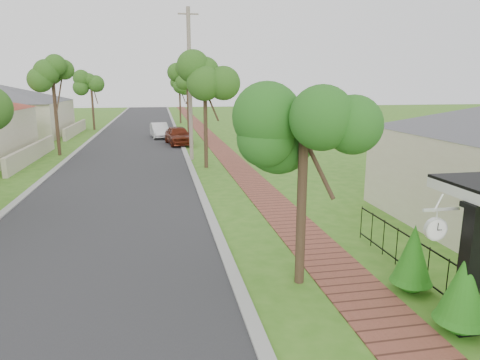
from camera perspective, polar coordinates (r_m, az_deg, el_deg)
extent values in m
plane|color=#38731B|center=(8.79, -2.82, -18.79)|extent=(160.00, 160.00, 0.00)
cube|color=#28282B|center=(27.88, -14.66, 2.85)|extent=(7.00, 120.00, 0.02)
cube|color=#9E9E99|center=(27.86, -7.15, 3.16)|extent=(0.30, 120.00, 0.10)
cube|color=#9E9E99|center=(28.38, -22.03, 2.50)|extent=(0.30, 120.00, 0.10)
cube|color=brown|center=(28.13, -1.85, 3.34)|extent=(1.50, 120.00, 0.03)
cube|color=black|center=(9.11, 28.29, -10.33)|extent=(0.30, 0.30, 2.52)
cube|color=black|center=(9.59, 27.55, -16.64)|extent=(0.48, 0.48, 0.24)
cube|color=black|center=(8.74, 29.12, -3.04)|extent=(0.42, 0.42, 0.10)
cube|color=black|center=(10.15, 26.14, -9.67)|extent=(0.03, 8.00, 0.03)
cube|color=black|center=(10.46, 25.70, -13.74)|extent=(0.03, 8.00, 0.03)
cylinder|color=black|center=(9.85, 28.22, -13.43)|extent=(0.02, 0.02, 1.00)
cylinder|color=black|center=(10.32, 25.89, -11.99)|extent=(0.02, 0.02, 1.00)
cylinder|color=black|center=(10.81, 23.79, -10.66)|extent=(0.02, 0.02, 1.00)
cylinder|color=black|center=(11.32, 21.88, -9.43)|extent=(0.02, 0.02, 1.00)
cylinder|color=black|center=(11.84, 20.16, -8.30)|extent=(0.02, 0.02, 1.00)
cylinder|color=black|center=(12.38, 18.59, -7.26)|extent=(0.02, 0.02, 1.00)
cylinder|color=black|center=(12.93, 17.16, -6.31)|extent=(0.02, 0.02, 1.00)
cylinder|color=black|center=(13.49, 15.86, -5.43)|extent=(0.02, 0.02, 1.00)
cylinder|color=#382619|center=(23.67, -4.61, 7.09)|extent=(0.22, 0.22, 4.55)
sphere|color=#1B4913|center=(23.56, -4.72, 12.92)|extent=(1.70, 1.70, 1.70)
cylinder|color=#382619|center=(37.57, -6.93, 9.39)|extent=(0.22, 0.22, 4.90)
sphere|color=#1B4913|center=(37.51, -7.04, 13.34)|extent=(1.70, 1.70, 1.70)
cylinder|color=#382619|center=(51.55, -7.99, 9.86)|extent=(0.22, 0.22, 4.20)
sphere|color=#1B4913|center=(51.49, -8.07, 12.32)|extent=(1.70, 1.70, 1.70)
cylinder|color=#382619|center=(30.22, -23.29, 7.66)|extent=(0.22, 0.22, 4.90)
sphere|color=#1B4913|center=(30.14, -23.73, 12.55)|extent=(1.70, 1.70, 1.70)
cylinder|color=#382619|center=(45.95, -19.04, 9.17)|extent=(0.22, 0.22, 4.55)
sphere|color=#1B4913|center=(45.89, -19.26, 12.17)|extent=(1.70, 1.70, 1.70)
sphere|color=#176614|center=(9.41, 27.29, -15.68)|extent=(0.76, 0.76, 0.76)
cone|color=#176614|center=(9.15, 27.69, -12.25)|extent=(0.86, 0.86, 1.24)
sphere|color=#176614|center=(10.59, 21.83, -11.93)|extent=(0.71, 0.71, 0.71)
cone|color=#176614|center=(10.36, 22.11, -8.80)|extent=(0.81, 0.81, 1.24)
cube|color=#BFB299|center=(28.76, -25.93, 3.28)|extent=(0.25, 10.00, 1.00)
cube|color=#BFB299|center=(42.32, -21.09, 6.35)|extent=(0.25, 10.00, 1.00)
imported|color=#5D1D0D|center=(33.16, -8.22, 5.88)|extent=(2.22, 4.33, 1.41)
imported|color=silver|center=(37.79, -10.68, 6.51)|extent=(1.76, 3.93, 1.25)
cylinder|color=#382619|center=(9.85, 8.20, -3.68)|extent=(0.22, 0.22, 3.66)
sphere|color=#29691E|center=(9.49, 8.57, 7.61)|extent=(1.82, 1.82, 1.82)
cylinder|color=gray|center=(26.26, -6.69, 12.36)|extent=(0.24, 0.24, 8.91)
cube|color=gray|center=(26.55, -6.93, 21.13)|extent=(1.20, 0.08, 0.08)
cube|color=white|center=(8.83, 25.24, -3.56)|extent=(0.74, 0.05, 0.05)
cylinder|color=white|center=(8.83, 24.74, -4.66)|extent=(0.02, 0.02, 0.32)
cylinder|color=white|center=(8.89, 24.61, -5.96)|extent=(0.45, 0.10, 0.45)
cylinder|color=white|center=(8.85, 24.81, -6.07)|extent=(0.38, 0.01, 0.38)
cylinder|color=white|center=(8.93, 24.41, -5.86)|extent=(0.38, 0.01, 0.38)
cube|color=black|center=(8.82, 24.89, -5.66)|extent=(0.02, 0.01, 0.15)
cube|color=black|center=(8.86, 25.08, -6.06)|extent=(0.10, 0.01, 0.02)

